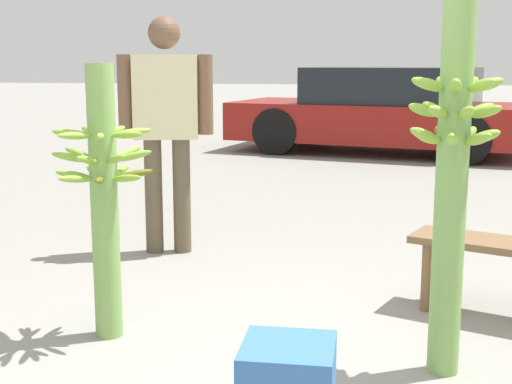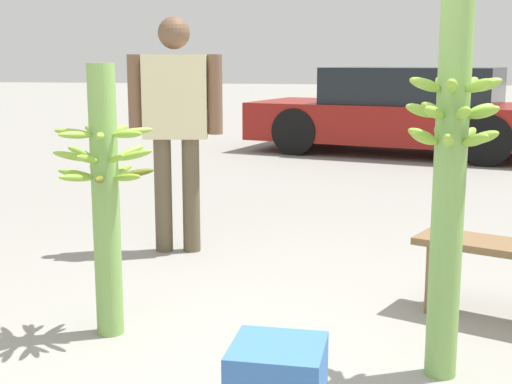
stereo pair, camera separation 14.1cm
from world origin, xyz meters
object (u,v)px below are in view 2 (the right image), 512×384
Objects in this scene: banana_stalk_left at (105,195)px; banana_stalk_center at (449,178)px; parked_car at (405,111)px; vendor_person at (176,115)px.

banana_stalk_left is 1.67m from banana_stalk_center.
banana_stalk_left is 0.82× the size of banana_stalk_center.
banana_stalk_center is 0.36× the size of parked_car.
parked_car is at bearing 63.19° from vendor_person.
vendor_person reaches higher than banana_stalk_center.
banana_stalk_left is 7.85m from parked_car.
banana_stalk_left is at bearing 173.88° from banana_stalk_center.
banana_stalk_center is 7.89m from parked_car.
banana_stalk_center is 2.55m from vendor_person.
parked_car is (-0.13, 7.88, -0.26)m from banana_stalk_center.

